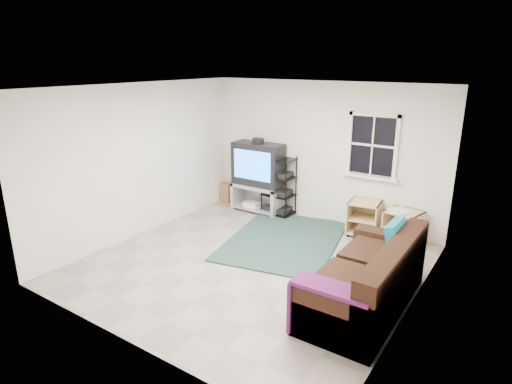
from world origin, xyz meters
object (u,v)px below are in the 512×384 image
Objects in this scene: tv_unit at (258,172)px; side_table_right at (404,224)px; av_rack at (279,190)px; side_table_left at (365,216)px; sofa at (367,282)px.

side_table_right is at bearing 0.55° from tv_unit.
tv_unit is at bearing -174.67° from av_rack.
side_table_left is (2.21, 0.04, -0.50)m from tv_unit.
side_table_right is (2.89, 0.03, -0.50)m from tv_unit.
tv_unit is 2.93m from side_table_right.
sofa is (2.62, -2.24, -0.17)m from av_rack.
av_rack is 1.95× the size of side_table_left.
av_rack is at bearing 5.33° from tv_unit.
sofa is at bearing -85.35° from side_table_right.
tv_unit reaches higher than side_table_right.
side_table_left is at bearing 111.03° from sofa.
side_table_left is 0.28× the size of sofa.
side_table_left is 0.98× the size of side_table_right.
sofa reaches higher than side_table_left.
tv_unit is at bearing 144.43° from sofa.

